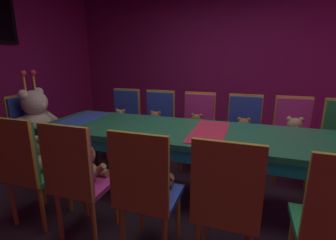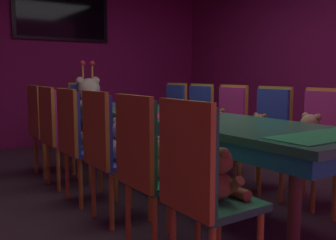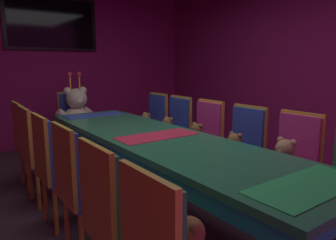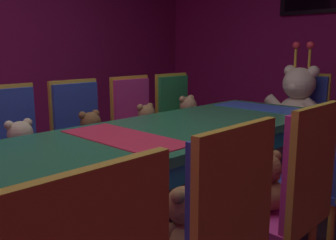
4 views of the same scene
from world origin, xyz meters
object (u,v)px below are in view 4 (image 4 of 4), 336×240
Objects in this scene: teddy_left_4 at (147,124)px; chair_right_2 at (215,235)px; chair_left_4 at (136,121)px; chair_left_5 at (177,114)px; chair_left_3 at (81,131)px; teddy_right_3 at (265,185)px; banquet_table at (124,153)px; teddy_right_4 at (314,161)px; throne_chair at (304,113)px; chair_right_3 at (294,189)px; king_teddy_bear at (297,102)px; teddy_left_2 at (22,148)px; teddy_left_5 at (188,116)px; teddy_left_3 at (92,135)px; teddy_right_2 at (183,226)px; chair_left_2 at (12,144)px.

teddy_left_4 is 0.33× the size of chair_right_2.
chair_left_5 is (0.02, 0.51, 0.00)m from chair_left_4.
chair_left_3 reaches higher than teddy_right_3.
chair_left_5 is 2.38m from chair_right_2.
chair_right_2 reaches higher than banquet_table.
chair_left_3 is (-0.88, 0.29, -0.06)m from banquet_table.
chair_right_2 is 1.14m from teddy_right_4.
chair_right_3 is at bearing 23.04° from throne_chair.
teddy_left_4 is at bearing -21.63° from teddy_right_3.
chair_right_3 reaches higher than teddy_right_3.
teddy_left_4 reaches higher than teddy_right_3.
chair_left_3 and throne_chair have the same top height.
chair_right_2 is 1.19× the size of king_teddy_bear.
chair_left_3 is at bearing -104.38° from teddy_left_4.
chair_right_2 is at bearing 89.47° from chair_right_3.
chair_left_5 is 2.02m from chair_right_3.
teddy_left_2 is 1.61m from teddy_left_5.
throne_chair reaches higher than teddy_left_2.
teddy_left_3 is 0.58m from chair_left_4.
teddy_right_2 is at bearing 75.57° from chair_right_3.
teddy_left_3 is 1.68m from chair_right_2.
chair_left_3 is 1.19× the size of king_teddy_bear.
teddy_left_4 is at bearing 91.09° from teddy_left_2.
teddy_left_3 is 0.40× the size of king_teddy_bear.
chair_left_4 is at bearing -34.95° from king_teddy_bear.
king_teddy_bear is (0.88, 1.82, 0.13)m from chair_left_3.
teddy_left_5 is 2.28m from chair_right_2.
chair_left_3 is 1.82m from chair_right_2.
teddy_left_4 is (-0.02, 1.10, -0.01)m from teddy_left_2.
king_teddy_bear is at bearing 46.31° from teddy_left_5.
teddy_right_2 is (1.56, -0.05, -0.02)m from chair_left_2.
chair_left_2 is 1.61m from chair_left_5.
king_teddy_bear is at bearing -60.91° from teddy_right_4.
teddy_right_2 is at bearing -22.26° from teddy_left_3.
king_teddy_bear reaches higher than chair_left_2.
chair_left_5 is at bearing 95.23° from teddy_left_2.
teddy_left_5 is at bearing -20.20° from teddy_right_4.
chair_left_5 is at bearing -32.32° from chair_right_3.
teddy_left_4 is 1.84m from teddy_right_2.
teddy_left_5 is 1.19× the size of teddy_right_4.
teddy_right_2 is (1.44, -1.15, -0.01)m from teddy_left_4.
chair_left_3 is at bearing -0.35° from teddy_right_3.
banquet_table is 3.52× the size of chair_right_2.
teddy_left_5 is (0.15, 0.00, 0.00)m from chair_left_5.
teddy_left_5 is 1.90m from chair_right_3.
teddy_right_4 is at bearing 49.85° from banquet_table.
chair_right_2 is 1.00× the size of chair_right_3.
teddy_left_3 is at bearing -0.00° from chair_left_3.
teddy_left_3 reaches higher than teddy_right_3.
throne_chair is at bearing 66.13° from chair_left_3.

